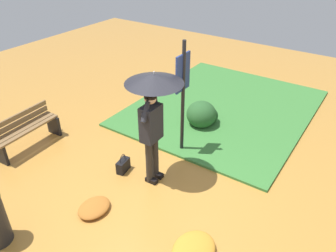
{
  "coord_description": "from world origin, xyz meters",
  "views": [
    {
      "loc": [
        -3.49,
        -2.69,
        3.99
      ],
      "look_at": [
        0.77,
        0.19,
        0.85
      ],
      "focal_mm": 35.47,
      "sensor_mm": 36.0,
      "label": 1
    }
  ],
  "objects_px": {
    "person_with_umbrella": "(153,101)",
    "handbag": "(123,165)",
    "info_sign_post": "(183,86)",
    "park_bench": "(26,130)"
  },
  "relations": [
    {
      "from": "handbag",
      "to": "park_bench",
      "type": "height_order",
      "value": "park_bench"
    },
    {
      "from": "person_with_umbrella",
      "to": "info_sign_post",
      "type": "distance_m",
      "value": 0.99
    },
    {
      "from": "info_sign_post",
      "to": "handbag",
      "type": "relative_size",
      "value": 6.22
    },
    {
      "from": "person_with_umbrella",
      "to": "handbag",
      "type": "xyz_separation_m",
      "value": [
        -0.21,
        0.58,
        -1.42
      ]
    },
    {
      "from": "person_with_umbrella",
      "to": "info_sign_post",
      "type": "height_order",
      "value": "info_sign_post"
    },
    {
      "from": "park_bench",
      "to": "person_with_umbrella",
      "type": "bearing_deg",
      "value": -75.48
    },
    {
      "from": "info_sign_post",
      "to": "park_bench",
      "type": "height_order",
      "value": "info_sign_post"
    },
    {
      "from": "handbag",
      "to": "park_bench",
      "type": "relative_size",
      "value": 0.26
    },
    {
      "from": "handbag",
      "to": "park_bench",
      "type": "bearing_deg",
      "value": 102.95
    },
    {
      "from": "person_with_umbrella",
      "to": "handbag",
      "type": "distance_m",
      "value": 1.55
    }
  ]
}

